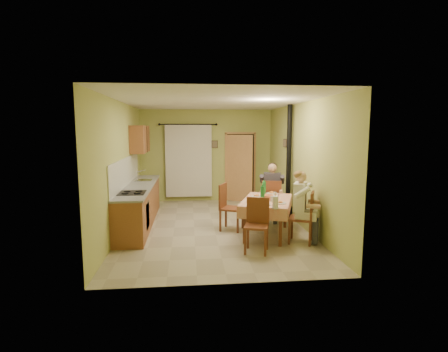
{
  "coord_description": "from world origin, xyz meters",
  "views": [
    {
      "loc": [
        -0.54,
        -7.74,
        2.21
      ],
      "look_at": [
        0.25,
        0.1,
        1.15
      ],
      "focal_mm": 28.0,
      "sensor_mm": 36.0,
      "label": 1
    }
  ],
  "objects": [
    {
      "name": "tableware",
      "position": [
        1.05,
        -0.84,
        0.83
      ],
      "size": [
        0.72,
        1.63,
        0.33
      ],
      "color": "white",
      "rests_on": "dining_table"
    },
    {
      "name": "doorway",
      "position": [
        1.03,
        2.88,
        1.05
      ],
      "size": [
        0.96,
        0.43,
        2.15
      ],
      "color": "black",
      "rests_on": "ground"
    },
    {
      "name": "dining_table",
      "position": [
        1.06,
        -0.74,
        0.38
      ],
      "size": [
        1.43,
        1.81,
        0.76
      ],
      "rotation": [
        0.0,
        0.0,
        -0.34
      ],
      "color": "tan",
      "rests_on": "ground"
    },
    {
      "name": "picture_right",
      "position": [
        1.97,
        1.2,
        1.85
      ],
      "size": [
        0.03,
        0.31,
        0.21
      ],
      "primitive_type": "cube",
      "color": "brown",
      "rests_on": "room_shell"
    },
    {
      "name": "floor",
      "position": [
        0.0,
        0.0,
        0.0
      ],
      "size": [
        4.0,
        6.0,
        0.01
      ],
      "primitive_type": "cube",
      "color": "tan",
      "rests_on": "ground"
    },
    {
      "name": "upper_cabinets",
      "position": [
        -1.82,
        1.7,
        1.95
      ],
      "size": [
        0.35,
        1.4,
        0.7
      ],
      "primitive_type": "cube",
      "color": "brown",
      "rests_on": "room_shell"
    },
    {
      "name": "chair_left",
      "position": [
        0.36,
        -0.29,
        0.29
      ],
      "size": [
        0.6,
        0.6,
        1.02
      ],
      "rotation": [
        0.0,
        0.0,
        -1.99
      ],
      "color": "brown",
      "rests_on": "ground"
    },
    {
      "name": "man_far",
      "position": [
        1.42,
        0.29,
        0.88
      ],
      "size": [
        0.64,
        0.56,
        1.39
      ],
      "rotation": [
        0.0,
        0.0,
        -0.29
      ],
      "color": "#38333D",
      "rests_on": "chair_far"
    },
    {
      "name": "curtain",
      "position": [
        -0.55,
        2.9,
        1.26
      ],
      "size": [
        1.7,
        0.07,
        2.22
      ],
      "color": "black",
      "rests_on": "ground"
    },
    {
      "name": "chair_near",
      "position": [
        0.66,
        -1.74,
        0.29
      ],
      "size": [
        0.52,
        0.52,
        0.97
      ],
      "rotation": [
        0.0,
        0.0,
        2.83
      ],
      "color": "brown",
      "rests_on": "ground"
    },
    {
      "name": "kitchen_run",
      "position": [
        -1.71,
        0.4,
        0.48
      ],
      "size": [
        0.64,
        3.64,
        1.56
      ],
      "color": "brown",
      "rests_on": "ground"
    },
    {
      "name": "chair_right",
      "position": [
        1.63,
        -1.3,
        0.29
      ],
      "size": [
        0.59,
        0.59,
        1.01
      ],
      "rotation": [
        0.0,
        0.0,
        1.15
      ],
      "color": "brown",
      "rests_on": "ground"
    },
    {
      "name": "chair_far",
      "position": [
        1.41,
        0.28,
        0.29
      ],
      "size": [
        0.57,
        0.57,
        1.02
      ],
      "rotation": [
        0.0,
        0.0,
        -0.29
      ],
      "color": "brown",
      "rests_on": "ground"
    },
    {
      "name": "room_shell",
      "position": [
        0.0,
        0.0,
        1.82
      ],
      "size": [
        4.04,
        6.04,
        2.82
      ],
      "color": "tan",
      "rests_on": "ground"
    },
    {
      "name": "man_right",
      "position": [
        1.62,
        -1.29,
        0.88
      ],
      "size": [
        0.6,
        0.65,
        1.39
      ],
      "rotation": [
        0.0,
        0.0,
        1.15
      ],
      "color": "silver",
      "rests_on": "chair_right"
    },
    {
      "name": "picture_back",
      "position": [
        0.25,
        2.97,
        1.75
      ],
      "size": [
        0.19,
        0.03,
        0.23
      ],
      "primitive_type": "cube",
      "color": "black",
      "rests_on": "room_shell"
    },
    {
      "name": "stove_flue",
      "position": [
        1.9,
        0.6,
        1.02
      ],
      "size": [
        0.24,
        0.24,
        2.8
      ],
      "color": "black",
      "rests_on": "ground"
    }
  ]
}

